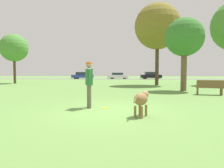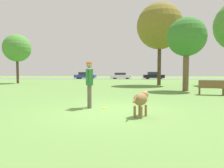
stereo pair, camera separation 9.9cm
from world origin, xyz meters
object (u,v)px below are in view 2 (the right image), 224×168
person (89,81)px  dog (141,100)px  tree_far_left (17,48)px  parked_car_blue (85,75)px  parked_car_white (121,76)px  tree_near_right (187,38)px  park_bench (212,87)px  parked_car_black (153,76)px  tree_mid_center (160,26)px  frisbee (106,108)px

person → dog: bearing=36.5°
tree_far_left → parked_car_blue: tree_far_left is taller
parked_car_white → parked_car_blue: bearing=-171.9°
tree_near_right → park_bench: bearing=-72.5°
person → tree_near_right: size_ratio=0.33×
parked_car_black → parked_car_white: bearing=176.1°
parked_car_black → tree_mid_center: bearing=-96.8°
parked_car_blue → park_bench: bearing=-60.8°
tree_far_left → parked_car_black: (17.19, 17.34, -3.37)m
frisbee → tree_mid_center: (3.52, 13.15, 5.75)m
parked_car_white → tree_near_right: bearing=-74.2°
frisbee → parked_car_blue: size_ratio=0.05×
person → dog: size_ratio=1.76×
parked_car_black → park_bench: bearing=-91.7°
person → tree_far_left: tree_far_left is taller
frisbee → tree_near_right: (4.56, 7.19, 3.62)m
tree_near_right → parked_car_white: tree_near_right is taller
tree_near_right → parked_car_blue: tree_near_right is taller
person → tree_near_right: (5.15, 7.17, 2.67)m
tree_near_right → parked_car_blue: 27.82m
tree_far_left → frisbee: bearing=-50.3°
parked_car_black → park_bench: 27.48m
person → dog: person is taller
frisbee → tree_mid_center: bearing=75.0°
frisbee → tree_far_left: tree_far_left is taller
dog → parked_car_blue: bearing=40.9°
dog → parked_car_black: parked_car_black is taller
frisbee → person: bearing=178.1°
dog → parked_car_black: (3.68, 33.40, 0.18)m
tree_mid_center → tree_near_right: bearing=-80.1°
tree_near_right → tree_mid_center: (-1.04, 5.97, 2.12)m
dog → person: bearing=79.4°
tree_mid_center → park_bench: (1.82, -8.46, -5.31)m
tree_near_right → parked_car_blue: (-13.01, 24.41, -2.97)m
dog → tree_far_left: (-13.51, 16.06, 3.55)m
frisbee → parked_car_black: bearing=81.4°
parked_car_blue → parked_car_black: 13.34m
dog → tree_far_left: 21.29m
dog → park_bench: (4.15, 5.93, -0.04)m
parked_car_white → park_bench: size_ratio=2.90×
park_bench → dog: bearing=65.5°
parked_car_blue → person: bearing=-74.0°
tree_mid_center → parked_car_blue: size_ratio=1.93×
tree_near_right → parked_car_black: (0.31, 24.98, -2.96)m
person → tree_near_right: tree_near_right is taller
tree_near_right → person: bearing=-125.7°
dog → park_bench: 7.24m
tree_mid_center → parked_car_white: bearing=104.5°
parked_car_white → parked_car_black: bearing=1.3°
frisbee → parked_car_black: 32.54m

